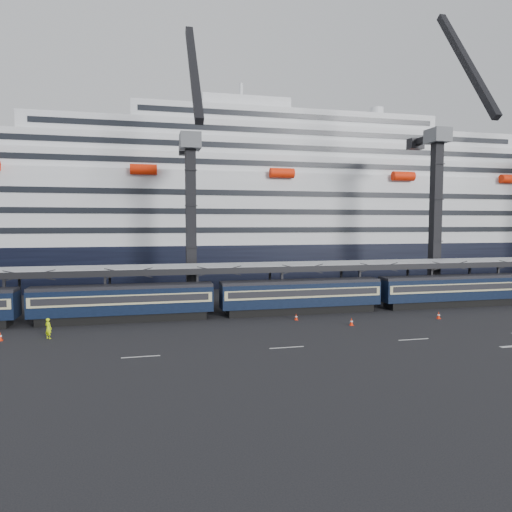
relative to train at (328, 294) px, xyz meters
name	(u,v)px	position (x,y,z in m)	size (l,w,h in m)	color
ground	(409,329)	(4.65, -10.00, -2.20)	(260.00, 260.00, 0.00)	black
train	(328,294)	(0.00, 0.00, 0.00)	(133.05, 3.00, 4.05)	black
canopy	(350,264)	(4.65, 4.00, 3.05)	(130.00, 6.25, 5.53)	#9FA2A8
cruise_ship	(276,214)	(3.57, 35.99, 10.14)	(214.09, 28.84, 34.00)	black
crane_dark_near	(191,213)	(-15.35, 8.59, 9.73)	(4.50, 17.75, 35.08)	#46484D
crane_dark_mid	(438,204)	(19.65, 7.59, 11.16)	(4.50, 18.24, 39.64)	#46484D
worker	(48,328)	(-29.68, -6.22, -1.25)	(0.69, 0.45, 1.90)	#D8FF0D
traffic_cone_b	(0,336)	(-33.76, -6.03, -1.80)	(0.41, 0.41, 0.82)	#FD2708
traffic_cone_c	(296,317)	(-5.10, -3.54, -1.85)	(0.36, 0.36, 0.71)	#FD2708
traffic_cone_d	(351,322)	(-0.35, -7.35, -1.81)	(0.40, 0.40, 0.79)	#FD2708
traffic_cone_e	(439,315)	(10.50, -6.40, -1.81)	(0.39, 0.39, 0.79)	#FD2708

